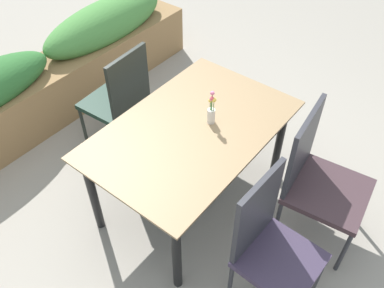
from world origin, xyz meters
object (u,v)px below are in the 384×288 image
object	(u,v)px
dining_table	(192,137)
flower_vase	(212,111)
chair_near_left	(270,242)
planter_box	(52,75)
chair_far_side	(120,97)
chair_near_right	(318,176)

from	to	relation	value
dining_table	flower_vase	size ratio (longest dim) A/B	5.59
chair_near_left	flower_vase	size ratio (longest dim) A/B	3.92
planter_box	dining_table	bearing A→B (deg)	-92.39
dining_table	chair_far_side	bearing A→B (deg)	83.00
chair_near_left	flower_vase	xyz separation A→B (m)	(0.44, 0.74, 0.28)
chair_near_right	flower_vase	bearing A→B (deg)	-82.36
chair_near_left	flower_vase	bearing A→B (deg)	-118.58
flower_vase	chair_near_right	bearing A→B (deg)	-75.78
chair_near_left	dining_table	bearing A→B (deg)	-109.28
chair_near_left	planter_box	xyz separation A→B (m)	(0.38, 2.47, -0.16)
chair_near_right	flower_vase	world-z (taller)	chair_near_right
chair_near_right	planter_box	size ratio (longest dim) A/B	0.31
flower_vase	chair_far_side	bearing A→B (deg)	91.65
chair_far_side	chair_near_right	distance (m)	1.60
chair_near_right	planter_box	bearing A→B (deg)	-91.05
chair_near_left	planter_box	bearing A→B (deg)	-96.64
dining_table	chair_near_left	distance (m)	0.87
dining_table	planter_box	distance (m)	1.69
chair_far_side	planter_box	size ratio (longest dim) A/B	0.30
chair_far_side	flower_vase	distance (m)	0.91
dining_table	chair_near_right	world-z (taller)	chair_near_right
dining_table	chair_far_side	world-z (taller)	chair_far_side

